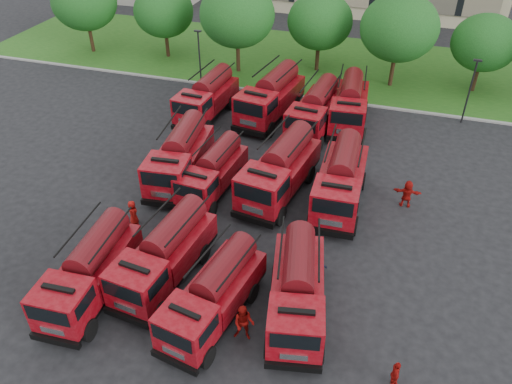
% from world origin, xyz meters
% --- Properties ---
extents(ground, '(140.00, 140.00, 0.00)m').
position_xyz_m(ground, '(0.00, 0.00, 0.00)').
color(ground, black).
rests_on(ground, ground).
extents(lawn, '(70.00, 16.00, 0.12)m').
position_xyz_m(lawn, '(0.00, 26.00, 0.06)').
color(lawn, '#1A4F15').
rests_on(lawn, ground).
extents(curb, '(70.00, 0.30, 0.14)m').
position_xyz_m(curb, '(0.00, 17.90, 0.07)').
color(curb, gray).
rests_on(curb, ground).
extents(tree_0, '(6.30, 6.30, 7.70)m').
position_xyz_m(tree_0, '(-24.00, 22.00, 5.02)').
color(tree_0, '#382314').
rests_on(tree_0, ground).
extents(tree_1, '(5.71, 5.71, 6.98)m').
position_xyz_m(tree_1, '(-16.00, 23.00, 4.55)').
color(tree_1, '#382314').
rests_on(tree_1, ground).
extents(tree_2, '(6.72, 6.72, 8.22)m').
position_xyz_m(tree_2, '(-8.00, 21.50, 5.35)').
color(tree_2, '#382314').
rests_on(tree_2, ground).
extents(tree_3, '(5.88, 5.88, 7.19)m').
position_xyz_m(tree_3, '(-1.00, 24.00, 4.68)').
color(tree_3, '#382314').
rests_on(tree_3, ground).
extents(tree_4, '(6.55, 6.55, 8.01)m').
position_xyz_m(tree_4, '(6.00, 22.50, 5.22)').
color(tree_4, '#382314').
rests_on(tree_4, ground).
extents(tree_5, '(5.46, 5.46, 6.68)m').
position_xyz_m(tree_5, '(13.00, 23.50, 4.35)').
color(tree_5, '#382314').
rests_on(tree_5, ground).
extents(lamp_post_0, '(0.60, 0.25, 5.11)m').
position_xyz_m(lamp_post_0, '(-10.00, 17.20, 2.90)').
color(lamp_post_0, black).
rests_on(lamp_post_0, ground).
extents(lamp_post_1, '(0.60, 0.25, 5.11)m').
position_xyz_m(lamp_post_1, '(12.00, 17.20, 2.90)').
color(lamp_post_1, black).
rests_on(lamp_post_1, ground).
extents(fire_truck_0, '(2.80, 6.94, 3.11)m').
position_xyz_m(fire_truck_0, '(-5.63, -7.05, 1.56)').
color(fire_truck_0, black).
rests_on(fire_truck_0, ground).
extents(fire_truck_1, '(3.17, 7.17, 3.16)m').
position_xyz_m(fire_truck_1, '(-2.72, -4.95, 1.59)').
color(fire_truck_1, black).
rests_on(fire_truck_1, ground).
extents(fire_truck_2, '(3.37, 6.87, 3.00)m').
position_xyz_m(fire_truck_2, '(0.53, -6.65, 1.51)').
color(fire_truck_2, black).
rests_on(fire_truck_2, ground).
extents(fire_truck_3, '(3.67, 7.22, 3.14)m').
position_xyz_m(fire_truck_3, '(4.10, -5.26, 1.58)').
color(fire_truck_3, black).
rests_on(fire_truck_3, ground).
extents(fire_truck_4, '(3.36, 7.68, 3.39)m').
position_xyz_m(fire_truck_4, '(-5.72, 3.51, 1.71)').
color(fire_truck_4, black).
rests_on(fire_truck_4, ground).
extents(fire_truck_5, '(2.78, 6.53, 2.89)m').
position_xyz_m(fire_truck_5, '(-3.21, 2.81, 1.46)').
color(fire_truck_5, black).
rests_on(fire_truck_5, ground).
extents(fire_truck_6, '(3.78, 8.04, 3.52)m').
position_xyz_m(fire_truck_6, '(0.82, 3.81, 1.77)').
color(fire_truck_6, black).
rests_on(fire_truck_6, ground).
extents(fire_truck_7, '(2.96, 7.58, 3.41)m').
position_xyz_m(fire_truck_7, '(4.54, 3.92, 1.72)').
color(fire_truck_7, black).
rests_on(fire_truck_7, ground).
extents(fire_truck_8, '(3.09, 7.39, 3.29)m').
position_xyz_m(fire_truck_8, '(-7.37, 12.24, 1.65)').
color(fire_truck_8, black).
rests_on(fire_truck_8, ground).
extents(fire_truck_9, '(3.92, 8.24, 3.60)m').
position_xyz_m(fire_truck_9, '(-2.56, 13.53, 1.81)').
color(fire_truck_9, black).
rests_on(fire_truck_9, ground).
extents(fire_truck_10, '(3.25, 7.63, 3.38)m').
position_xyz_m(fire_truck_10, '(1.22, 12.40, 1.70)').
color(fire_truck_10, black).
rests_on(fire_truck_10, ground).
extents(fire_truck_11, '(3.20, 7.62, 3.39)m').
position_xyz_m(fire_truck_11, '(3.48, 14.25, 1.70)').
color(fire_truck_11, black).
rests_on(fire_truck_11, ground).
extents(firefighter_0, '(0.61, 0.47, 1.58)m').
position_xyz_m(firefighter_0, '(0.78, -7.42, 0.00)').
color(firefighter_0, '#9A0E0B').
rests_on(firefighter_0, ground).
extents(firefighter_1, '(1.01, 0.63, 1.98)m').
position_xyz_m(firefighter_1, '(2.22, -7.39, 0.00)').
color(firefighter_1, '#9A0E0B').
rests_on(firefighter_1, ground).
extents(firefighter_3, '(1.07, 0.74, 1.50)m').
position_xyz_m(firefighter_3, '(4.56, -2.58, 0.00)').
color(firefighter_3, black).
rests_on(firefighter_3, ground).
extents(firefighter_4, '(0.89, 0.93, 1.60)m').
position_xyz_m(firefighter_4, '(-6.42, -1.64, 0.00)').
color(firefighter_4, '#9A0E0B').
rests_on(firefighter_4, ground).
extents(firefighter_5, '(1.68, 0.76, 1.78)m').
position_xyz_m(firefighter_5, '(8.48, 4.84, 0.00)').
color(firefighter_5, '#9A0E0B').
rests_on(firefighter_5, ground).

